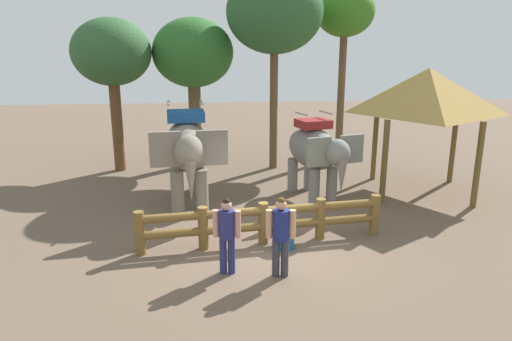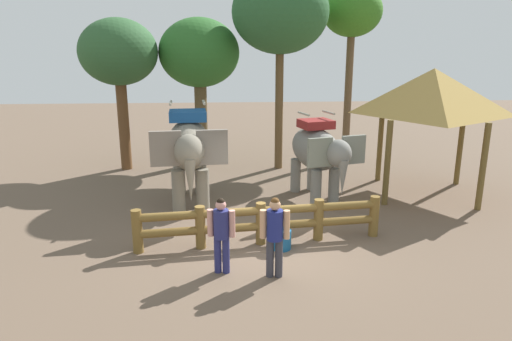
# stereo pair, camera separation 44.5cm
# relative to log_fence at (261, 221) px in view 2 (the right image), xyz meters

# --- Properties ---
(ground_plane) EXTENTS (60.00, 60.00, 0.00)m
(ground_plane) POSITION_rel_log_fence_xyz_m (0.00, -0.28, -0.60)
(ground_plane) COLOR brown
(log_fence) EXTENTS (6.04, 0.85, 1.05)m
(log_fence) POSITION_rel_log_fence_xyz_m (0.00, 0.00, 0.00)
(log_fence) COLOR brown
(log_fence) RESTS_ON ground
(elephant_near_left) EXTENTS (2.07, 3.65, 3.12)m
(elephant_near_left) POSITION_rel_log_fence_xyz_m (-1.90, 3.03, 1.15)
(elephant_near_left) COLOR gray
(elephant_near_left) RESTS_ON ground
(elephant_center) EXTENTS (2.12, 3.26, 2.73)m
(elephant_center) POSITION_rel_log_fence_xyz_m (2.03, 3.31, 0.93)
(elephant_center) COLOR gray
(elephant_center) RESTS_ON ground
(tourist_woman_in_black) EXTENTS (0.58, 0.38, 1.67)m
(tourist_woman_in_black) POSITION_rel_log_fence_xyz_m (-0.94, -1.42, 0.36)
(tourist_woman_in_black) COLOR navy
(tourist_woman_in_black) RESTS_ON ground
(tourist_man_in_blue) EXTENTS (0.61, 0.38, 1.74)m
(tourist_man_in_blue) POSITION_rel_log_fence_xyz_m (0.16, -1.68, 0.41)
(tourist_man_in_blue) COLOR #35353E
(tourist_man_in_blue) RESTS_ON ground
(thatched_shelter) EXTENTS (4.39, 4.39, 4.03)m
(thatched_shelter) POSITION_rel_log_fence_xyz_m (5.63, 3.62, 2.68)
(thatched_shelter) COLOR brown
(thatched_shelter) RESTS_ON ground
(tree_far_left) EXTENTS (2.90, 2.90, 5.71)m
(tree_far_left) POSITION_rel_log_fence_xyz_m (-4.73, 7.51, 3.80)
(tree_far_left) COLOR brown
(tree_far_left) RESTS_ON ground
(tree_back_center) EXTENTS (3.14, 3.14, 5.78)m
(tree_back_center) POSITION_rel_log_fence_xyz_m (-1.78, 8.19, 3.76)
(tree_back_center) COLOR brown
(tree_back_center) RESTS_ON ground
(tree_far_right) EXTENTS (2.37, 2.37, 7.05)m
(tree_far_right) POSITION_rel_log_fence_xyz_m (4.32, 8.62, 5.29)
(tree_far_right) COLOR brown
(tree_far_right) RESTS_ON ground
(tree_deep_back) EXTENTS (3.56, 3.56, 7.42)m
(tree_deep_back) POSITION_rel_log_fence_xyz_m (1.27, 7.24, 5.26)
(tree_deep_back) COLOR brown
(tree_deep_back) RESTS_ON ground
(feed_bucket) EXTENTS (0.47, 0.47, 0.47)m
(feed_bucket) POSITION_rel_log_fence_xyz_m (0.47, -0.32, -0.36)
(feed_bucket) COLOR #19598C
(feed_bucket) RESTS_ON ground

